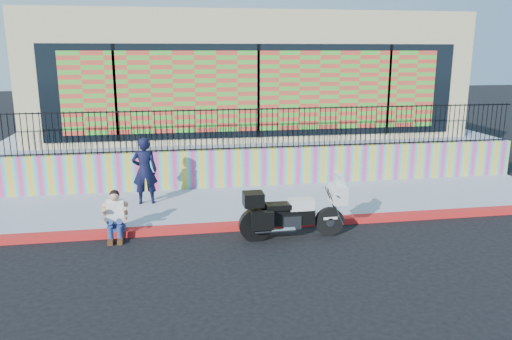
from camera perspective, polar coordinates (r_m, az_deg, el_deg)
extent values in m
plane|color=black|center=(11.91, 3.76, -6.41)|extent=(90.00, 90.00, 0.00)
cube|color=red|center=(11.88, 3.77, -6.07)|extent=(16.00, 0.30, 0.15)
cube|color=#878FA2|center=(13.41, 2.12, -3.76)|extent=(16.00, 3.00, 0.15)
cube|color=#DF3A84|center=(14.76, 0.86, 0.37)|extent=(16.00, 0.20, 1.10)
cube|color=#878FA2|center=(19.71, -1.89, 3.46)|extent=(16.00, 10.00, 1.25)
cube|color=tan|center=(19.23, -1.87, 11.09)|extent=(14.00, 8.00, 4.00)
cube|color=black|center=(15.29, 0.27, 8.99)|extent=(12.60, 0.04, 2.80)
cube|color=#CE422D|center=(15.26, 0.29, 8.98)|extent=(11.48, 0.02, 2.40)
cylinder|color=black|center=(11.32, 8.39, -5.85)|extent=(0.65, 0.14, 0.65)
cylinder|color=black|center=(10.93, -0.05, -6.40)|extent=(0.65, 0.14, 0.65)
cube|color=black|center=(11.04, 4.26, -5.32)|extent=(0.94, 0.28, 0.34)
cube|color=silver|center=(11.06, 4.00, -5.82)|extent=(0.39, 0.34, 0.30)
cube|color=silver|center=(11.00, 5.18, -3.90)|extent=(0.54, 0.32, 0.24)
cube|color=black|center=(10.89, 2.52, -4.15)|extent=(0.54, 0.34, 0.12)
cube|color=silver|center=(11.18, 9.36, -2.68)|extent=(0.30, 0.51, 0.41)
cube|color=silver|center=(11.11, 9.62, -1.10)|extent=(0.18, 0.45, 0.33)
cube|color=black|center=(10.73, -0.31, -3.35)|extent=(0.43, 0.41, 0.30)
cube|color=black|center=(10.60, 0.75, -5.81)|extent=(0.47, 0.18, 0.39)
cube|color=black|center=(11.15, 0.19, -4.82)|extent=(0.47, 0.18, 0.39)
cube|color=silver|center=(11.29, 8.40, -5.37)|extent=(0.32, 0.16, 0.06)
imported|color=black|center=(13.20, -12.60, -0.08)|extent=(0.65, 0.43, 1.75)
cube|color=navy|center=(11.60, -15.62, -6.18)|extent=(0.36, 0.28, 0.18)
cube|color=white|center=(11.45, -15.75, -4.60)|extent=(0.38, 0.27, 0.54)
sphere|color=tan|center=(11.31, -15.89, -2.92)|extent=(0.21, 0.21, 0.21)
cube|color=#472814|center=(11.27, -16.28, -7.85)|extent=(0.11, 0.26, 0.10)
cube|color=#472814|center=(11.24, -15.26, -7.83)|extent=(0.11, 0.26, 0.10)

